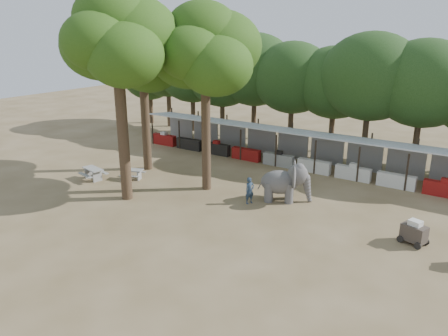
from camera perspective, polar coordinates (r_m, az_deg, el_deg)
The scene contains 11 objects.
ground at distance 21.89m, azimuth -5.16°, elevation -8.78°, with size 100.00×100.00×0.00m, color brown.
vendor_stalls at distance 32.68m, azimuth 10.12°, elevation 2.27°, with size 28.00×2.99×2.80m.
yard_tree_left at distance 31.09m, azimuth -10.63°, elevation 14.60°, with size 7.10×6.90×11.02m.
yard_tree_center at distance 25.41m, azimuth -13.81°, elevation 16.04°, with size 7.10×6.90×12.04m.
yard_tree_back at distance 26.44m, azimuth -2.50°, elevation 15.11°, with size 7.10×6.90×11.36m.
backdrop_trees at distance 36.58m, azimuth 13.84°, elevation 10.60°, with size 46.46×5.95×8.33m.
elephant at distance 25.85m, azimuth 8.05°, elevation -1.80°, with size 3.14×2.50×2.35m.
handler at distance 25.37m, azimuth 3.37°, elevation -2.96°, with size 0.57×0.38×1.58m, color #26384C.
picnic_table_near at distance 30.69m, azimuth -16.72°, elevation -0.52°, with size 1.86×1.74×0.80m.
picnic_table_far at distance 30.12m, azimuth -11.84°, elevation -0.62°, with size 1.74×1.66×0.70m.
cart_back at distance 22.65m, azimuth 23.58°, elevation -7.70°, with size 1.42×1.15×1.20m.
Camera 1 is at (12.44, -15.14, 9.76)m, focal length 35.00 mm.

